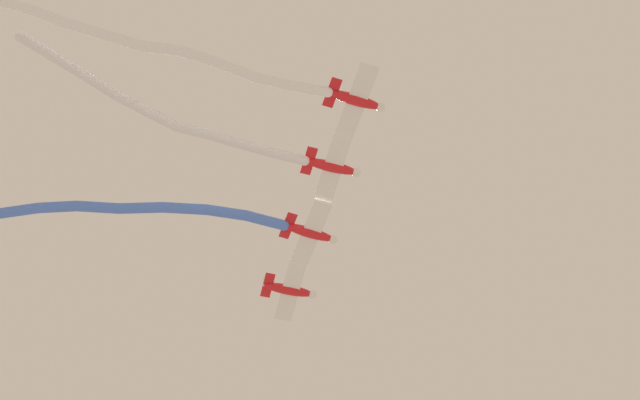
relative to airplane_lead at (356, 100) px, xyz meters
The scene contains 7 objects.
airplane_lead is the anchor object (origin of this frame).
smoke_trail_lead 15.98m from the airplane_lead, ahead, with size 28.12×3.71×2.10m.
airplane_left_wing 6.10m from the airplane_lead, 85.78° to the right, with size 4.60×6.17×1.54m.
smoke_trail_left_wing 14.17m from the airplane_lead, 14.43° to the right, with size 22.33×7.49×2.79m.
airplane_right_wing 12.20m from the airplane_lead, 85.78° to the right, with size 4.69×6.23×1.54m.
smoke_trail_right_wing 21.70m from the airplane_lead, 38.30° to the right, with size 27.99×7.56×1.53m.
airplane_slot 18.28m from the airplane_lead, 85.78° to the right, with size 4.56×6.13×1.54m.
Camera 1 is at (5.02, 40.60, 7.37)m, focal length 62.38 mm.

